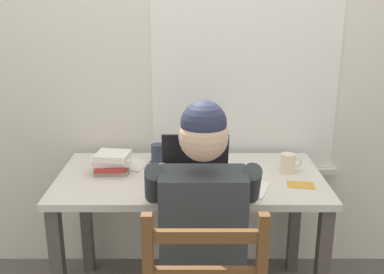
% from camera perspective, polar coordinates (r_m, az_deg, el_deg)
% --- Properties ---
extents(back_wall, '(6.00, 0.08, 2.60)m').
position_cam_1_polar(back_wall, '(2.61, -0.26, 10.20)').
color(back_wall, silver).
rests_on(back_wall, ground).
extents(desk, '(1.34, 0.69, 0.74)m').
position_cam_1_polar(desk, '(2.38, -0.39, -7.14)').
color(desk, beige).
rests_on(desk, ground).
extents(seated_person, '(0.50, 0.60, 1.25)m').
position_cam_1_polar(seated_person, '(1.99, 1.11, -10.68)').
color(seated_person, '#33383D').
rests_on(seated_person, ground).
extents(laptop, '(0.33, 0.29, 0.23)m').
position_cam_1_polar(laptop, '(2.23, 0.26, -4.47)').
color(laptop, black).
rests_on(laptop, desk).
extents(computer_mouse, '(0.06, 0.10, 0.03)m').
position_cam_1_polar(computer_mouse, '(2.17, 6.31, -6.25)').
color(computer_mouse, black).
rests_on(computer_mouse, desk).
extents(coffee_mug_white, '(0.11, 0.07, 0.10)m').
position_cam_1_polar(coffee_mug_white, '(2.41, 11.66, -3.19)').
color(coffee_mug_white, beige).
rests_on(coffee_mug_white, desk).
extents(coffee_mug_dark, '(0.11, 0.07, 0.10)m').
position_cam_1_polar(coffee_mug_dark, '(2.51, -4.36, -2.04)').
color(coffee_mug_dark, '#2D384C').
rests_on(coffee_mug_dark, desk).
extents(book_stack_main, '(0.21, 0.16, 0.11)m').
position_cam_1_polar(book_stack_main, '(2.38, -10.08, -3.14)').
color(book_stack_main, gray).
rests_on(book_stack_main, desk).
extents(paper_pile_near_laptop, '(0.29, 0.26, 0.01)m').
position_cam_1_polar(paper_pile_near_laptop, '(2.20, 6.00, -6.23)').
color(paper_pile_near_laptop, white).
rests_on(paper_pile_near_laptop, desk).
extents(paper_pile_back_corner, '(0.25, 0.23, 0.01)m').
position_cam_1_polar(paper_pile_back_corner, '(2.51, -8.19, -3.33)').
color(paper_pile_back_corner, silver).
rests_on(paper_pile_back_corner, desk).
extents(landscape_photo_print, '(0.14, 0.11, 0.00)m').
position_cam_1_polar(landscape_photo_print, '(2.29, 13.17, -5.80)').
color(landscape_photo_print, gold).
rests_on(landscape_photo_print, desk).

